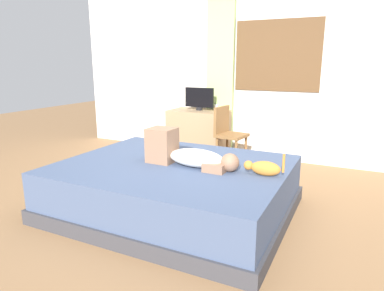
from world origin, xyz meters
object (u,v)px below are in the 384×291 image
(tv_monitor, at_px, (199,99))
(bed, at_px, (174,188))
(chair_by_desk, at_px, (227,132))
(cup, at_px, (216,107))
(desk, at_px, (199,133))
(cat, at_px, (264,168))
(person_lying, at_px, (187,154))

(tv_monitor, bearing_deg, bed, -71.79)
(tv_monitor, height_order, chair_by_desk, tv_monitor)
(cup, relative_size, chair_by_desk, 0.09)
(desk, height_order, tv_monitor, tv_monitor)
(cat, height_order, chair_by_desk, chair_by_desk)
(cup, bearing_deg, person_lying, -74.62)
(tv_monitor, bearing_deg, person_lying, -68.10)
(cat, bearing_deg, desk, 128.17)
(desk, bearing_deg, person_lying, -68.02)
(desk, bearing_deg, tv_monitor, 0.00)
(person_lying, bearing_deg, tv_monitor, 111.90)
(desk, xyz_separation_m, chair_by_desk, (0.59, -0.31, 0.14))
(bed, distance_m, cat, 0.94)
(cat, bearing_deg, chair_by_desk, 119.92)
(bed, height_order, chair_by_desk, chair_by_desk)
(bed, xyz_separation_m, tv_monitor, (-0.66, 2.00, 0.68))
(cat, distance_m, chair_by_desk, 1.91)
(tv_monitor, relative_size, chair_by_desk, 0.56)
(bed, bearing_deg, cat, 2.29)
(cat, distance_m, desk, 2.50)
(chair_by_desk, bearing_deg, cat, -60.08)
(person_lying, bearing_deg, chair_by_desk, 97.16)
(person_lying, xyz_separation_m, desk, (-0.80, 1.99, -0.24))
(person_lying, relative_size, cup, 12.27)
(person_lying, xyz_separation_m, cup, (-0.61, 2.20, 0.17))
(tv_monitor, bearing_deg, cat, -51.89)
(desk, xyz_separation_m, cup, (0.20, 0.21, 0.41))
(cat, bearing_deg, cup, 121.75)
(desk, bearing_deg, bed, -71.71)
(person_lying, relative_size, desk, 1.04)
(cup, bearing_deg, bed, -78.16)
(chair_by_desk, bearing_deg, person_lying, -82.84)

